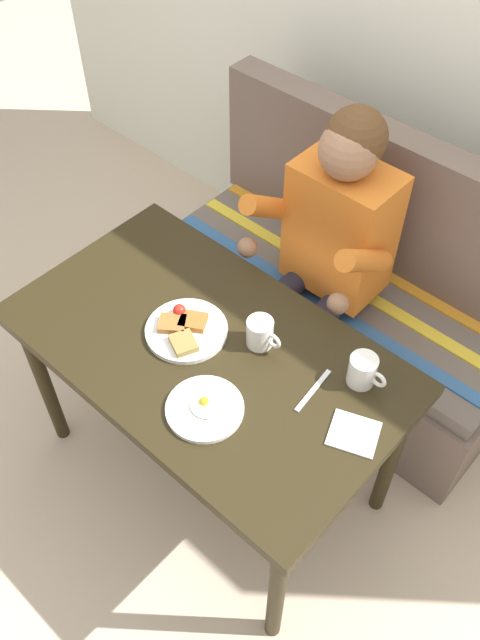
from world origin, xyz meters
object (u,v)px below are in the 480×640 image
plate_eggs (205,408)px  fork (313,390)px  napkin (354,434)px  table (207,363)px  coffee_mug_second (363,370)px  person (327,243)px  plate_breakfast (185,330)px  coffee_mug (261,332)px  couch (344,298)px

plate_eggs → fork: bearing=54.2°
plate_eggs → napkin: 0.41m
napkin → table: bearing=-174.4°
coffee_mug_second → napkin: 0.18m
fork → table: bearing=-171.0°
plate_eggs → coffee_mug_second: size_ratio=1.83×
person → fork: person is taller
person → plate_breakfast: bearing=-97.4°
table → plate_eggs: size_ratio=5.56×
coffee_mug → fork: bearing=-7.7°
plate_eggs → table: bearing=133.5°
plate_breakfast → coffee_mug: 0.23m
fork → person: bearing=118.3°
person → coffee_mug: (0.11, -0.47, 0.04)m
table → coffee_mug_second: coffee_mug_second is taller
plate_breakfast → coffee_mug: size_ratio=2.11×
couch → napkin: size_ratio=11.19×
coffee_mug → napkin: size_ratio=0.92×
plate_eggs → coffee_mug: 0.29m
plate_eggs → coffee_mug_second: (0.26, 0.37, 0.04)m
table → coffee_mug: (0.11, 0.12, 0.13)m
coffee_mug_second → person: bearing=137.2°
plate_eggs → napkin: size_ratio=1.68×
couch → plate_eggs: size_ratio=6.67×
couch → plate_breakfast: 0.88m
fork → plate_breakfast: bearing=-172.8°
plate_breakfast → coffee_mug_second: bearing=23.1°
couch → fork: 0.86m
fork → coffee_mug_second: bearing=50.5°
person → napkin: (0.50, -0.54, -0.01)m
plate_breakfast → fork: plate_breakfast is taller
coffee_mug_second → plate_breakfast: bearing=-156.9°
plate_breakfast → coffee_mug: (0.19, 0.12, 0.03)m
person → coffee_mug_second: size_ratio=10.27×
person → plate_breakfast: (-0.08, -0.60, 0.00)m
fork → couch: bearing=110.7°
coffee_mug_second → napkin: coffee_mug_second is taller
coffee_mug_second → napkin: bearing=-60.5°
plate_eggs → napkin: (0.35, 0.21, -0.01)m
plate_eggs → napkin: plate_eggs is taller
plate_breakfast → plate_eggs: bearing=-33.5°
plate_breakfast → napkin: bearing=5.5°
table → plate_breakfast: (-0.08, -0.01, 0.10)m
couch → plate_eggs: bearing=-80.6°
person → plate_eggs: person is taller
couch → fork: (0.33, -0.68, 0.40)m
person → coffee_mug_second: person is taller
coffee_mug → plate_eggs: bearing=-81.2°
table → coffee_mug: 0.21m
table → plate_breakfast: plate_breakfast is taller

